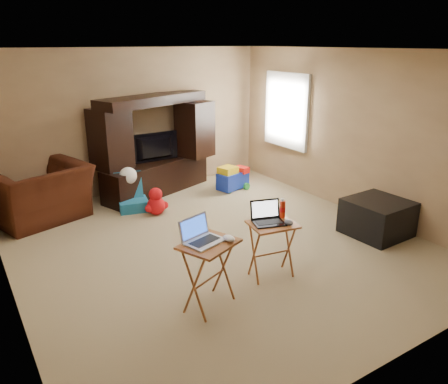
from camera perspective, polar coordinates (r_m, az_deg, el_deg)
floor at (r=5.93m, az=-1.05°, el=-6.79°), size 5.50×5.50×0.00m
ceiling at (r=5.34m, az=-1.22°, el=18.14°), size 5.50×5.50×0.00m
wall_back at (r=7.93m, az=-11.70°, el=8.98°), size 5.00×0.00×5.00m
wall_front at (r=3.58m, az=22.65°, el=-4.44°), size 5.00×0.00×5.00m
wall_right at (r=7.10m, az=16.49°, el=7.44°), size 0.00×5.50×5.50m
window_pane at (r=8.15m, az=8.24°, el=10.50°), size 0.00×1.20×1.20m
window_frame at (r=8.13m, az=8.13°, el=10.49°), size 0.06×1.14×1.34m
entertainment_center at (r=7.76m, az=-8.94°, el=6.03°), size 2.17×1.21×1.73m
television at (r=7.73m, az=-8.79°, el=5.71°), size 0.88×0.14×0.51m
recliner at (r=7.11m, az=-22.94°, el=-0.18°), size 1.58×1.47×0.85m
child_rocker at (r=7.15m, az=-11.89°, el=0.00°), size 0.56×0.61×0.60m
plush_toy at (r=6.91m, az=-8.88°, el=-1.18°), size 0.40×0.33×0.44m
push_toy at (r=8.01m, az=1.15°, el=1.93°), size 0.69×0.57×0.45m
ottoman at (r=6.50m, az=19.38°, el=-3.15°), size 0.80×0.80×0.50m
tray_table_left at (r=4.48m, az=-1.94°, el=-10.79°), size 0.67×0.61×0.71m
tray_table_right at (r=5.06m, az=6.25°, el=-7.54°), size 0.57×0.49×0.66m
laptop_left at (r=4.27m, az=-2.56°, el=-5.16°), size 0.44×0.39×0.24m
laptop_right at (r=4.86m, az=5.92°, el=-2.83°), size 0.41×0.37×0.24m
mouse_left at (r=4.34m, az=0.65°, el=-6.07°), size 0.11×0.16×0.06m
mouse_right at (r=4.90m, az=8.47°, el=-3.93°), size 0.12×0.15×0.05m
water_bottle at (r=5.06m, az=7.64°, el=-2.25°), size 0.07×0.07×0.20m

